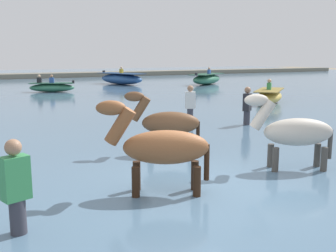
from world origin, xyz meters
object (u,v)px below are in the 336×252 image
Objects in this scene: horse_trailing_bay at (167,125)px; person_wading_mid at (247,111)px; boat_mid_channel at (52,87)px; person_onlooker_left at (190,109)px; horse_flank_chestnut at (161,150)px; horse_lead_pinto at (294,134)px; person_wading_close at (17,200)px; boat_far_offshore at (207,79)px; boat_far_inshore at (269,96)px; boat_distant_east at (121,79)px.

horse_trailing_bay is 1.12× the size of person_wading_mid.
person_onlooker_left reaches higher than boat_mid_channel.
horse_trailing_bay is at bearing -151.08° from person_wading_mid.
horse_trailing_bay is 0.94× the size of horse_flank_chestnut.
horse_lead_pinto is 5.10m from person_wading_close.
boat_mid_channel is (-0.98, 18.46, -0.40)m from horse_lead_pinto.
boat_far_offshore reaches higher than person_wading_mid.
person_wading_mid is (1.30, -1.29, 0.00)m from person_onlooker_left.
boat_far_inshore is 0.73× the size of boat_far_offshore.
horse_lead_pinto is 10.80m from boat_far_inshore.
horse_flank_chestnut is at bearing -118.96° from horse_trailing_bay.
horse_flank_chestnut is (-1.26, -2.28, 0.06)m from horse_trailing_bay.
boat_far_offshore reaches higher than person_wading_close.
horse_flank_chestnut is 23.68m from boat_distant_east.
horse_flank_chestnut reaches higher than boat_far_inshore.
horse_lead_pinto is 1.16× the size of person_wading_close.
horse_trailing_bay is 10.40m from boat_far_inshore.
person_wading_mid is at bearing -97.93° from boat_distant_east.
person_wading_mid is at bearing -137.48° from boat_far_inshore.
boat_far_inshore is at bearing -82.02° from boat_distant_east.
horse_lead_pinto reaches higher than boat_mid_channel.
boat_far_offshore is at bearing 61.79° from person_wading_mid.
boat_mid_channel is 1.68× the size of person_onlooker_left.
boat_mid_channel is 1.68× the size of person_wading_mid.
horse_trailing_bay reaches higher than person_onlooker_left.
boat_distant_east is (7.64, 22.42, -0.29)m from horse_flank_chestnut.
person_wading_mid reaches higher than boat_far_inshore.
boat_distant_east is 2.64× the size of person_wading_mid.
horse_flank_chestnut is 0.49× the size of boat_far_offshore.
boat_mid_channel is (0.61, 16.25, -0.36)m from horse_trailing_bay.
person_wading_mid is (-2.51, -17.99, 0.02)m from boat_distant_east.
person_wading_close is (-4.08, -19.05, 0.15)m from boat_mid_channel.
boat_mid_channel is 14.49m from person_wading_mid.
person_wading_mid reaches higher than boat_mid_channel.
horse_lead_pinto is 0.44× the size of boat_distant_east.
horse_lead_pinto is at bearing 6.63° from person_wading_close.
person_onlooker_left is (-3.81, -16.71, 0.02)m from boat_distant_east.
boat_distant_east is at bearing 33.92° from boat_mid_channel.
boat_far_offshore is at bearing 52.39° from person_wading_close.
person_onlooker_left is at bearing 80.15° from horse_lead_pinto.
person_wading_close is at bearing -146.09° from person_wading_mid.
horse_trailing_bay is at bearing -107.57° from boat_distant_east.
boat_far_inshore is (9.59, 8.51, -0.39)m from horse_flank_chestnut.
horse_lead_pinto reaches higher than boat_far_inshore.
boat_far_inshore is 11.63m from boat_far_offshore.
horse_lead_pinto is 1.16× the size of person_wading_mid.
boat_far_inshore reaches higher than boat_mid_channel.
horse_lead_pinto is 0.48× the size of boat_far_offshore.
horse_lead_pinto is at bearing -54.27° from horse_trailing_bay.
boat_mid_channel is 0.97× the size of boat_far_inshore.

